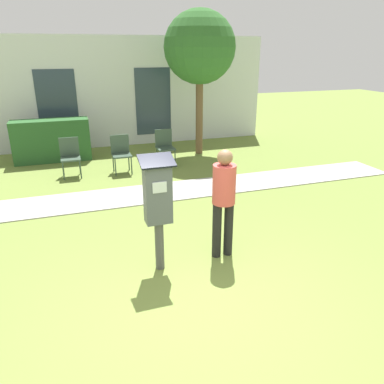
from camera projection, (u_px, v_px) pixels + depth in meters
name	position (u px, v px, depth m)	size (l,w,h in m)	color
ground_plane	(200.00, 306.00, 4.38)	(40.00, 40.00, 0.00)	olive
sidewalk	(138.00, 195.00, 7.69)	(12.00, 1.10, 0.02)	#A3A099
building_facade	(106.00, 93.00, 11.12)	(10.00, 0.26, 3.20)	silver
parking_meter	(158.00, 199.00, 4.79)	(0.44, 0.31, 1.59)	#4C4C4C
person_standing	(224.00, 196.00, 5.15)	(0.32, 0.32, 1.58)	black
outdoor_chair_left	(70.00, 154.00, 8.72)	(0.44, 0.44, 0.90)	#334738
outdoor_chair_middle	(121.00, 151.00, 8.99)	(0.44, 0.44, 0.90)	#334738
outdoor_chair_right	(165.00, 144.00, 9.61)	(0.44, 0.44, 0.90)	#334738
hedge_row	(52.00, 140.00, 9.91)	(1.95, 0.60, 1.10)	#285628
tree	(200.00, 48.00, 9.83)	(1.90, 1.90, 3.82)	brown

